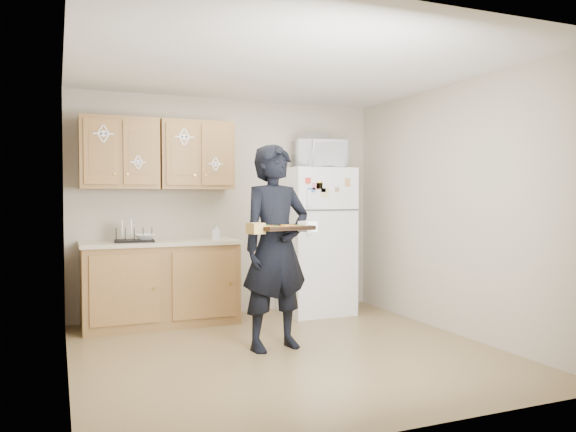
{
  "coord_description": "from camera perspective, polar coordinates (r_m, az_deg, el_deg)",
  "views": [
    {
      "loc": [
        -1.86,
        -4.53,
        1.37
      ],
      "look_at": [
        0.19,
        0.45,
        1.18
      ],
      "focal_mm": 35.0,
      "sensor_mm": 36.0,
      "label": 1
    }
  ],
  "objects": [
    {
      "name": "baking_tray",
      "position": [
        4.72,
        -0.57,
        -1.28
      ],
      "size": [
        0.51,
        0.41,
        0.04
      ],
      "primitive_type": "cube",
      "rotation": [
        0.0,
        0.0,
        0.18
      ],
      "color": "black",
      "rests_on": "person"
    },
    {
      "name": "foil_pan",
      "position": [
        6.6,
        2.72,
        7.96
      ],
      "size": [
        0.37,
        0.28,
        0.07
      ],
      "primitive_type": "cube",
      "rotation": [
        0.0,
        0.0,
        0.16
      ],
      "color": "#B5B5BD",
      "rests_on": "microwave"
    },
    {
      "name": "wall_front",
      "position": [
        3.31,
        11.84,
        -0.14
      ],
      "size": [
        3.6,
        0.04,
        2.5
      ],
      "primitive_type": "cube",
      "color": "#ADA18C",
      "rests_on": "floor"
    },
    {
      "name": "person",
      "position": [
        5.03,
        -1.25,
        -3.18
      ],
      "size": [
        0.74,
        0.55,
        1.83
      ],
      "primitive_type": "imported",
      "rotation": [
        0.0,
        0.0,
        0.18
      ],
      "color": "black",
      "rests_on": "floor"
    },
    {
      "name": "countertop",
      "position": [
        6.12,
        -12.83,
        -2.66
      ],
      "size": [
        1.64,
        0.64,
        0.04
      ],
      "primitive_type": "cube",
      "color": "beige",
      "rests_on": "base_cabinet"
    },
    {
      "name": "pizza_front_right",
      "position": [
        4.71,
        1.01,
        -1.08
      ],
      "size": [
        0.15,
        0.15,
        0.02
      ],
      "primitive_type": "cylinder",
      "color": "orange",
      "rests_on": "baking_tray"
    },
    {
      "name": "wall_right",
      "position": [
        5.83,
        16.52,
        0.73
      ],
      "size": [
        0.04,
        3.6,
        2.5
      ],
      "primitive_type": "cube",
      "color": "#ADA18C",
      "rests_on": "floor"
    },
    {
      "name": "base_cabinet",
      "position": [
        6.17,
        -12.8,
        -6.82
      ],
      "size": [
        1.6,
        0.6,
        0.86
      ],
      "primitive_type": "cube",
      "color": "olive",
      "rests_on": "floor"
    },
    {
      "name": "pizza_back_right",
      "position": [
        4.84,
        0.01,
        -1.0
      ],
      "size": [
        0.15,
        0.15,
        0.02
      ],
      "primitive_type": "cylinder",
      "color": "orange",
      "rests_on": "baking_tray"
    },
    {
      "name": "wall_left",
      "position": [
        4.54,
        -21.62,
        0.33
      ],
      "size": [
        0.04,
        3.6,
        2.5
      ],
      "primitive_type": "cube",
      "color": "#ADA18C",
      "rests_on": "floor"
    },
    {
      "name": "bowl",
      "position": [
        6.06,
        -14.26,
        -2.07
      ],
      "size": [
        0.26,
        0.26,
        0.06
      ],
      "primitive_type": "imported",
      "rotation": [
        0.0,
        0.0,
        -0.13
      ],
      "color": "silver",
      "rests_on": "dish_rack"
    },
    {
      "name": "wall_back",
      "position": [
        6.6,
        -6.03,
        0.94
      ],
      "size": [
        3.6,
        0.04,
        2.5
      ],
      "primitive_type": "cube",
      "color": "#ADA18C",
      "rests_on": "floor"
    },
    {
      "name": "upper_cab_left",
      "position": [
        6.2,
        -16.78,
        6.11
      ],
      "size": [
        0.8,
        0.33,
        0.75
      ],
      "primitive_type": "cube",
      "color": "olive",
      "rests_on": "wall_back"
    },
    {
      "name": "ceiling",
      "position": [
        5.03,
        -0.08,
        14.97
      ],
      "size": [
        3.6,
        3.6,
        0.0
      ],
      "primitive_type": "plane",
      "color": "silver",
      "rests_on": "wall_back"
    },
    {
      "name": "cereal_box",
      "position": [
        7.14,
        5.77,
        -7.77
      ],
      "size": [
        0.2,
        0.07,
        0.32
      ],
      "primitive_type": "cube",
      "color": "#C58F45",
      "rests_on": "floor"
    },
    {
      "name": "floor",
      "position": [
        5.09,
        -0.08,
        -13.63
      ],
      "size": [
        3.6,
        3.6,
        0.0
      ],
      "primitive_type": "plane",
      "color": "brown",
      "rests_on": "ground"
    },
    {
      "name": "refrigerator",
      "position": [
        6.61,
        2.83,
        -2.52
      ],
      "size": [
        0.75,
        0.7,
        1.7
      ],
      "primitive_type": "cube",
      "color": "white",
      "rests_on": "floor"
    },
    {
      "name": "soap_bottle",
      "position": [
        6.13,
        -7.31,
        -1.62
      ],
      "size": [
        0.1,
        0.1,
        0.17
      ],
      "primitive_type": "imported",
      "rotation": [
        0.0,
        0.0,
        -0.29
      ],
      "color": "white",
      "rests_on": "countertop"
    },
    {
      "name": "upper_cab_right",
      "position": [
        6.33,
        -9.33,
        6.08
      ],
      "size": [
        0.8,
        0.33,
        0.75
      ],
      "primitive_type": "cube",
      "color": "olive",
      "rests_on": "wall_back"
    },
    {
      "name": "dish_rack",
      "position": [
        6.04,
        -15.36,
        -1.79
      ],
      "size": [
        0.42,
        0.33,
        0.16
      ],
      "primitive_type": "cube",
      "rotation": [
        0.0,
        0.0,
        -0.09
      ],
      "color": "black",
      "rests_on": "countertop"
    },
    {
      "name": "microwave",
      "position": [
        6.58,
        3.24,
        6.26
      ],
      "size": [
        0.64,
        0.49,
        0.32
      ],
      "primitive_type": "imported",
      "rotation": [
        0.0,
        0.0,
        -0.18
      ],
      "color": "white",
      "rests_on": "refrigerator"
    },
    {
      "name": "pizza_back_left",
      "position": [
        4.73,
        -2.16,
        -1.07
      ],
      "size": [
        0.15,
        0.15,
        0.02
      ],
      "primitive_type": "cylinder",
      "color": "orange",
      "rests_on": "baking_tray"
    },
    {
      "name": "pizza_front_left",
      "position": [
        4.6,
        -1.19,
        -1.16
      ],
      "size": [
        0.15,
        0.15,
        0.02
      ],
      "primitive_type": "cylinder",
      "color": "orange",
      "rests_on": "baking_tray"
    }
  ]
}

